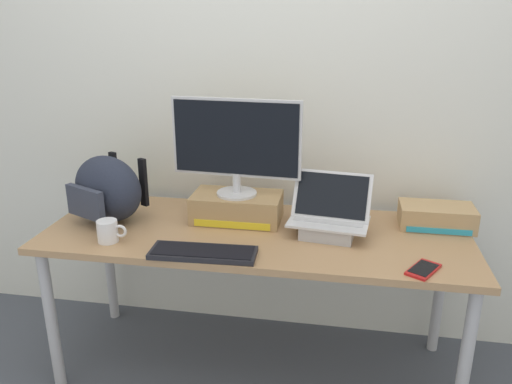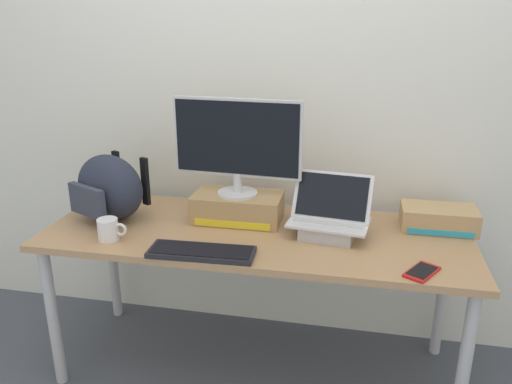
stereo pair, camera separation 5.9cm
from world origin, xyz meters
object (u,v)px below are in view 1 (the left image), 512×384
object	(u,v)px
toner_box_yellow	(237,207)
messenger_backpack	(107,189)
cell_phone	(423,269)
external_keyboard	(203,253)
desktop_monitor	(236,144)
plush_toy	(119,193)
toner_box_cyan	(436,216)
open_laptop	(329,222)
coffee_mug	(108,231)

from	to	relation	value
toner_box_yellow	messenger_backpack	world-z (taller)	messenger_backpack
toner_box_yellow	cell_phone	size ratio (longest dim) A/B	2.33
external_keyboard	desktop_monitor	bearing A→B (deg)	79.29
toner_box_yellow	cell_phone	world-z (taller)	toner_box_yellow
toner_box_yellow	desktop_monitor	xyz separation A→B (m)	(-0.00, -0.00, 0.30)
messenger_backpack	plush_toy	xyz separation A→B (m)	(-0.06, 0.22, -0.10)
toner_box_yellow	desktop_monitor	size ratio (longest dim) A/B	0.69
toner_box_yellow	plush_toy	xyz separation A→B (m)	(-0.64, 0.13, -0.01)
desktop_monitor	external_keyboard	distance (m)	0.52
toner_box_cyan	messenger_backpack	bearing A→B (deg)	-173.36
desktop_monitor	open_laptop	bearing A→B (deg)	-7.72
cell_phone	toner_box_cyan	world-z (taller)	toner_box_cyan
desktop_monitor	open_laptop	world-z (taller)	desktop_monitor
plush_toy	messenger_backpack	bearing A→B (deg)	-75.63
messenger_backpack	cell_phone	bearing A→B (deg)	13.71
toner_box_yellow	desktop_monitor	distance (m)	0.30
coffee_mug	open_laptop	bearing A→B (deg)	14.73
desktop_monitor	external_keyboard	xyz separation A→B (m)	(-0.06, -0.38, -0.35)
coffee_mug	external_keyboard	bearing A→B (deg)	-7.56
desktop_monitor	messenger_backpack	distance (m)	0.62
external_keyboard	cell_phone	xyz separation A→B (m)	(0.84, 0.02, -0.01)
coffee_mug	cell_phone	size ratio (longest dim) A/B	0.74
toner_box_yellow	toner_box_cyan	world-z (taller)	toner_box_yellow
desktop_monitor	messenger_backpack	world-z (taller)	desktop_monitor
toner_box_yellow	toner_box_cyan	size ratio (longest dim) A/B	1.26
toner_box_yellow	plush_toy	world-z (taller)	toner_box_yellow
messenger_backpack	desktop_monitor	bearing A→B (deg)	34.18
coffee_mug	messenger_backpack	bearing A→B (deg)	114.05
external_keyboard	messenger_backpack	distance (m)	0.61
external_keyboard	toner_box_cyan	size ratio (longest dim) A/B	1.33
toner_box_yellow	coffee_mug	distance (m)	0.58
toner_box_yellow	cell_phone	bearing A→B (deg)	-25.04
messenger_backpack	coffee_mug	distance (m)	0.27
open_laptop	toner_box_cyan	bearing A→B (deg)	26.36
messenger_backpack	coffee_mug	xyz separation A→B (m)	(0.10, -0.23, -0.10)
open_laptop	toner_box_cyan	world-z (taller)	open_laptop
external_keyboard	toner_box_cyan	bearing A→B (deg)	23.28
desktop_monitor	toner_box_cyan	size ratio (longest dim) A/B	1.82
coffee_mug	cell_phone	xyz separation A→B (m)	(1.26, -0.04, -0.04)
open_laptop	plush_toy	size ratio (longest dim) A/B	3.62
cell_phone	desktop_monitor	bearing A→B (deg)	-173.70
open_laptop	external_keyboard	distance (m)	0.56
open_laptop	toner_box_cyan	distance (m)	0.50
desktop_monitor	toner_box_cyan	bearing A→B (deg)	8.68
open_laptop	cell_phone	xyz separation A→B (m)	(0.36, -0.28, -0.05)
messenger_backpack	external_keyboard	bearing A→B (deg)	-3.56
coffee_mug	plush_toy	world-z (taller)	plush_toy
cell_phone	plush_toy	distance (m)	1.50
cell_phone	plush_toy	world-z (taller)	plush_toy
open_laptop	messenger_backpack	distance (m)	1.01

